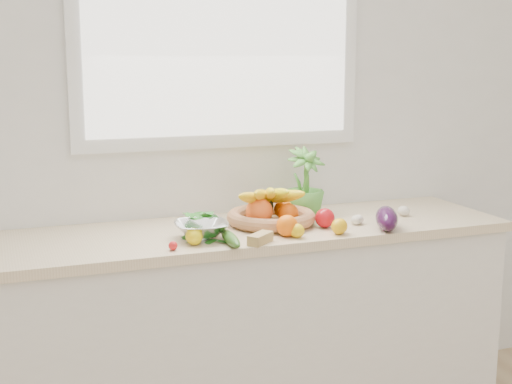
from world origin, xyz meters
name	(u,v)px	position (x,y,z in m)	size (l,w,h in m)	color
back_wall	(220,113)	(0.00, 2.25, 1.35)	(4.50, 0.02, 2.70)	white
counter_cabinet	(243,335)	(0.00, 1.95, 0.43)	(2.20, 0.58, 0.86)	silver
countertop	(243,232)	(0.00, 1.95, 0.88)	(2.24, 0.62, 0.04)	beige
window_frame	(220,20)	(0.00, 2.23, 1.75)	(1.30, 0.03, 1.10)	white
window_pane	(222,20)	(0.00, 2.21, 1.75)	(1.18, 0.01, 0.98)	white
orange_loose	(287,226)	(0.11, 1.75, 0.94)	(0.09, 0.09, 0.09)	#FB6407
lemon_a	(194,236)	(-0.26, 1.76, 0.93)	(0.06, 0.08, 0.06)	yellow
lemon_b	(339,226)	(0.32, 1.71, 0.93)	(0.06, 0.08, 0.06)	#E5A80C
lemon_c	(297,230)	(0.14, 1.72, 0.93)	(0.06, 0.07, 0.06)	yellow
apple	(325,218)	(0.32, 1.83, 0.94)	(0.08, 0.08, 0.08)	#B60E16
ginger	(260,238)	(-0.02, 1.69, 0.92)	(0.12, 0.05, 0.04)	tan
garlic_a	(358,219)	(0.48, 1.84, 0.92)	(0.05, 0.05, 0.04)	silver
garlic_b	(404,211)	(0.74, 1.91, 0.92)	(0.05, 0.05, 0.05)	beige
garlic_c	(356,220)	(0.46, 1.83, 0.92)	(0.05, 0.05, 0.04)	silver
eggplant	(387,218)	(0.54, 1.71, 0.95)	(0.09, 0.23, 0.09)	#2F0D32
cucumber	(230,238)	(-0.13, 1.72, 0.92)	(0.04, 0.24, 0.04)	#215218
radish	(173,246)	(-0.36, 1.71, 0.92)	(0.03, 0.03, 0.03)	red
potted_herb	(305,184)	(0.33, 2.07, 1.04)	(0.18, 0.18, 0.32)	#4E9B38
fruit_basket	(270,212)	(0.12, 1.96, 0.95)	(0.46, 0.46, 0.19)	tan
colander_with_spinach	(201,224)	(-0.21, 1.83, 0.96)	(0.23, 0.23, 0.11)	silver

